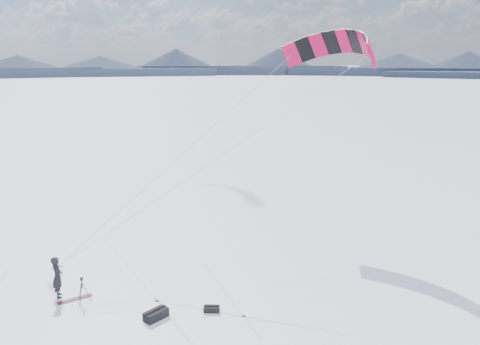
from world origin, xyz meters
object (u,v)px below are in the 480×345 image
object	(u,v)px
tripod	(82,286)
gear_bag_a	(156,314)
gear_bag_b	(212,309)
snowkiter	(59,296)
snowboard	(75,299)

from	to	relation	value
tripod	gear_bag_a	world-z (taller)	tripod
tripod	gear_bag_b	bearing A→B (deg)	-30.00
snowkiter	tripod	size ratio (longest dim) A/B	1.61
gear_bag_b	gear_bag_a	bearing A→B (deg)	-163.81
snowkiter	snowboard	xyz separation A→B (m)	(0.65, -0.49, 0.02)
snowboard	snowkiter	bearing A→B (deg)	126.83
gear_bag_b	snowboard	bearing A→B (deg)	172.61
tripod	gear_bag_a	bearing A→B (deg)	-43.56
snowboard	gear_bag_b	size ratio (longest dim) A/B	2.05
snowboard	gear_bag_b	world-z (taller)	gear_bag_b
snowkiter	snowboard	distance (m)	0.81
snowkiter	gear_bag_a	size ratio (longest dim) A/B	1.71
snowkiter	snowboard	world-z (taller)	snowkiter
snowkiter	gear_bag_a	bearing A→B (deg)	-135.33
snowboard	gear_bag_b	distance (m)	5.99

